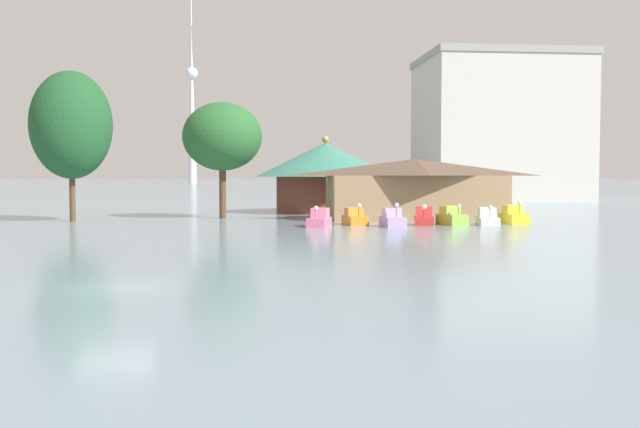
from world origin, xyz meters
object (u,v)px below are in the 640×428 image
(shoreline_tree_tall_left, at_px, (71,125))
(shoreline_tree_mid, at_px, (222,137))
(pedal_boat_white, at_px, (487,218))
(distant_broadcast_tower, at_px, (192,99))
(background_building_block, at_px, (499,128))
(pedal_boat_lavender, at_px, (393,219))
(pedal_boat_pink, at_px, (319,219))
(green_roof_pavilion, at_px, (325,172))
(pedal_boat_lime, at_px, (452,217))
(pedal_boat_red, at_px, (424,218))
(pedal_boat_yellow, at_px, (514,216))
(pedal_boat_orange, at_px, (355,218))
(boathouse, at_px, (415,188))

(shoreline_tree_tall_left, bearing_deg, shoreline_tree_mid, 14.48)
(pedal_boat_white, distance_m, distant_broadcast_tower, 387.20)
(background_building_block, bearing_deg, shoreline_tree_tall_left, -138.32)
(pedal_boat_lavender, bearing_deg, pedal_boat_white, 93.58)
(pedal_boat_lavender, bearing_deg, pedal_boat_pink, -100.69)
(background_building_block, bearing_deg, green_roof_pavilion, -131.91)
(shoreline_tree_tall_left, bearing_deg, pedal_boat_lime, -13.84)
(green_roof_pavilion, bearing_deg, pedal_boat_red, -75.58)
(pedal_boat_yellow, relative_size, green_roof_pavilion, 0.18)
(pedal_boat_white, xyz_separation_m, shoreline_tree_tall_left, (-31.84, 7.66, 7.21))
(pedal_boat_yellow, distance_m, shoreline_tree_tall_left, 35.61)
(pedal_boat_yellow, height_order, green_roof_pavilion, green_roof_pavilion)
(shoreline_tree_tall_left, xyz_separation_m, distant_broadcast_tower, (-17.48, 373.34, 41.09))
(pedal_boat_white, bearing_deg, background_building_block, 168.98)
(background_building_block, bearing_deg, pedal_boat_orange, -119.45)
(pedal_boat_pink, xyz_separation_m, pedal_boat_white, (12.67, 0.68, -0.02))
(pedal_boat_lavender, relative_size, shoreline_tree_mid, 0.25)
(pedal_boat_red, relative_size, pedal_boat_white, 0.96)
(shoreline_tree_tall_left, bearing_deg, pedal_boat_lavender, -19.88)
(pedal_boat_lavender, height_order, pedal_boat_yellow, pedal_boat_yellow)
(pedal_boat_lime, distance_m, distant_broadcast_tower, 386.42)
(pedal_boat_lavender, relative_size, pedal_boat_white, 0.83)
(pedal_boat_pink, bearing_deg, pedal_boat_orange, 139.93)
(pedal_boat_red, xyz_separation_m, shoreline_tree_tall_left, (-27.09, 7.29, 7.18))
(pedal_boat_lime, xyz_separation_m, pedal_boat_yellow, (5.04, 0.66, 0.01))
(green_roof_pavilion, distance_m, shoreline_tree_tall_left, 25.65)
(pedal_boat_pink, bearing_deg, green_roof_pavilion, -169.58)
(pedal_boat_pink, height_order, pedal_boat_red, pedal_boat_red)
(pedal_boat_white, relative_size, shoreline_tree_mid, 0.30)
(pedal_boat_pink, relative_size, pedal_boat_yellow, 1.15)
(pedal_boat_lavender, xyz_separation_m, pedal_boat_yellow, (9.87, 2.29, 0.04))
(shoreline_tree_tall_left, height_order, distant_broadcast_tower, distant_broadcast_tower)
(shoreline_tree_mid, bearing_deg, boathouse, -10.50)
(pedal_boat_orange, height_order, pedal_boat_white, pedal_boat_orange)
(pedal_boat_yellow, height_order, background_building_block, background_building_block)
(pedal_boat_red, relative_size, pedal_boat_lime, 1.10)
(green_roof_pavilion, relative_size, shoreline_tree_tall_left, 1.17)
(pedal_boat_orange, bearing_deg, background_building_block, 143.23)
(pedal_boat_lavender, height_order, background_building_block, background_building_block)
(pedal_boat_white, bearing_deg, boathouse, -145.31)
(boathouse, bearing_deg, pedal_boat_yellow, -47.26)
(shoreline_tree_tall_left, xyz_separation_m, shoreline_tree_mid, (11.91, 3.08, -0.70))
(pedal_boat_lavender, height_order, green_roof_pavilion, green_roof_pavilion)
(pedal_boat_pink, height_order, pedal_boat_orange, pedal_boat_orange)
(pedal_boat_pink, relative_size, green_roof_pavilion, 0.21)
(pedal_boat_orange, xyz_separation_m, distant_broadcast_tower, (-39.48, 379.89, 48.30))
(background_building_block, bearing_deg, shoreline_tree_mid, -132.81)
(boathouse, height_order, shoreline_tree_mid, shoreline_tree_mid)
(pedal_boat_pink, xyz_separation_m, pedal_boat_red, (7.92, 1.04, 0.01))
(pedal_boat_white, height_order, boathouse, boathouse)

